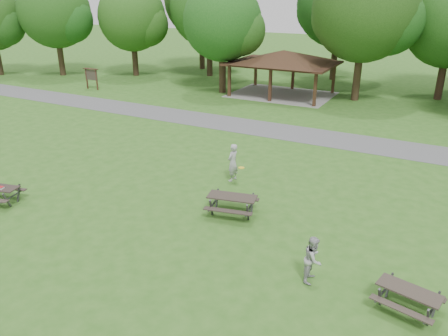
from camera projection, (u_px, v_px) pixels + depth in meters
ground at (150, 231)px, 16.31m from camera, size 160.00×160.00×0.00m
asphalt_path at (284, 132)px, 27.76m from camera, size 120.00×3.20×0.02m
pavilion at (283, 59)px, 36.52m from camera, size 8.60×7.01×3.76m
notice_board at (91, 75)px, 39.24m from camera, size 1.60×0.30×1.88m
tree_row_a at (56, 14)px, 44.15m from camera, size 7.56×7.20×9.97m
tree_row_b at (133, 19)px, 44.15m from camera, size 7.14×6.80×9.28m
tree_row_c at (210, 10)px, 43.63m from camera, size 8.19×7.80×10.67m
tree_row_d at (223, 24)px, 36.44m from camera, size 6.93×6.60×9.27m
tree_row_e at (366, 13)px, 33.31m from camera, size 8.40×8.00×11.02m
tree_deep_a at (202, 3)px, 47.57m from camera, size 8.40×8.00×11.38m
tree_deep_b at (340, 7)px, 41.55m from camera, size 8.40×8.00×11.13m
picnic_table_middle at (232, 200)px, 17.30m from camera, size 2.21×1.92×0.84m
picnic_table_far at (409, 295)px, 12.06m from camera, size 1.94×1.69×0.73m
frisbee_in_flight at (241, 168)px, 19.15m from camera, size 0.35×0.35×0.02m
frisbee_thrower at (233, 163)px, 20.33m from camera, size 0.51×0.71×1.81m
frisbee_catcher at (313, 259)px, 13.28m from camera, size 0.59×0.75×1.51m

